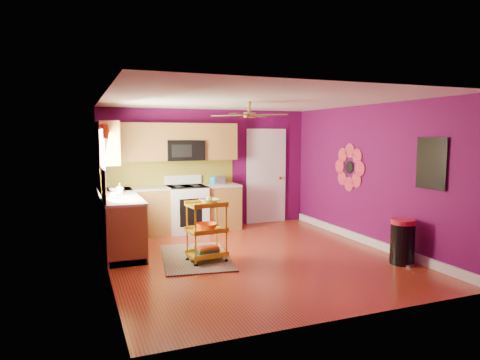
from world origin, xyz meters
name	(u,v)px	position (x,y,z in m)	size (l,w,h in m)	color
ground	(254,257)	(0.00, 0.00, 0.00)	(5.00, 5.00, 0.00)	maroon
room_envelope	(256,156)	(0.03, 0.00, 1.63)	(4.54, 5.04, 2.52)	#5B0A47
lower_cabinets	(150,216)	(-1.35, 1.82, 0.43)	(2.81, 2.31, 0.94)	brown
electric_range	(187,208)	(-0.55, 2.17, 0.48)	(0.76, 0.66, 1.13)	white
upper_cabinetry	(151,143)	(-1.24, 2.17, 1.80)	(2.80, 2.30, 1.26)	brown
left_window	(102,149)	(-2.22, 1.05, 1.74)	(0.08, 1.35, 1.08)	white
panel_door	(266,177)	(1.35, 2.47, 1.02)	(0.95, 0.11, 2.15)	white
right_wall_art	(383,166)	(2.23, -0.34, 1.44)	(0.04, 2.74, 1.04)	black
ceiling_fan	(249,114)	(0.00, 0.20, 2.29)	(1.01, 1.01, 0.26)	#BF8C3F
shag_rug	(196,257)	(-0.89, 0.28, 0.01)	(1.03, 1.69, 0.02)	black
rolling_cart	(207,229)	(-0.78, 0.01, 0.53)	(0.61, 0.47, 1.03)	yellow
trash_can	(402,242)	(1.97, -1.15, 0.34)	(0.46, 0.46, 0.69)	black
teal_kettle	(214,180)	(0.04, 2.24, 1.02)	(0.18, 0.18, 0.21)	teal
toaster	(219,180)	(0.16, 2.22, 1.03)	(0.22, 0.15, 0.18)	beige
soap_bottle_a	(120,189)	(-1.93, 1.34, 1.04)	(0.09, 0.09, 0.20)	#EA3F72
soap_bottle_b	(119,191)	(-1.94, 1.32, 1.01)	(0.12, 0.12, 0.15)	white
counter_dish	(117,190)	(-1.95, 1.73, 0.97)	(0.27, 0.27, 0.07)	white
counter_cup	(114,196)	(-2.07, 0.85, 0.99)	(0.13, 0.13, 0.10)	white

